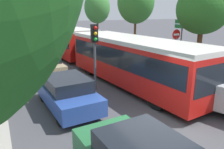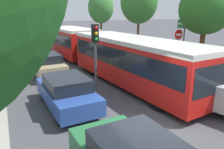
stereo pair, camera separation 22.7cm
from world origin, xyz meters
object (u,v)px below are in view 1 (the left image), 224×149
Objects in this scene: city_bus_rear at (13,30)px; queued_car_graphite at (29,51)px; no_entry_sign at (176,43)px; articulated_bus at (99,49)px; tree_right_near at (202,10)px; direction_sign_post at (182,32)px; queued_car_blue at (67,92)px; traffic_light at (95,42)px; queued_car_tan at (45,65)px; tree_right_mid at (137,3)px; tree_right_far at (97,8)px.

queued_car_graphite is (0.03, -15.57, -0.69)m from city_bus_rear.
no_entry_sign is at bearing -135.18° from queued_car_graphite.
no_entry_sign reaches higher than queued_car_graphite.
tree_right_near is (6.41, -2.91, 2.58)m from articulated_bus.
direction_sign_post is (9.88, -7.75, 1.83)m from queued_car_graphite.
no_entry_sign is (8.90, 3.08, 1.16)m from queued_car_blue.
tree_right_near is at bearing 95.35° from traffic_light.
queued_car_graphite is 1.22× the size of traffic_light.
queued_car_tan is (0.20, -21.28, -0.69)m from city_bus_rear.
queued_car_tan is at bearing 179.43° from queued_car_graphite.
tree_right_mid reaches higher than direction_sign_post.
no_entry_sign is 8.67m from tree_right_mid.
articulated_bus reaches higher than queued_car_tan.
tree_right_mid is at bearing 86.77° from tree_right_near.
tree_right_mid is at bearing -65.41° from queued_car_tan.
queued_car_blue is 1.21× the size of traffic_light.
queued_car_graphite is at bearing -0.57° from queued_car_tan.
direction_sign_post reaches higher than queued_car_blue.
queued_car_graphite is at bearing -2.37° from queued_car_blue.
tree_right_mid is (6.90, 5.80, 3.35)m from articulated_bus.
articulated_bus is 5.25× the size of traffic_light.
direction_sign_post is at bearing 70.62° from articulated_bus.
queued_car_tan is at bearing -4.20° from queued_car_blue.
articulated_bus is at bearing -150.03° from queued_car_graphite.
traffic_light reaches higher than city_bus_rear.
articulated_bus is 2.64× the size of tree_right_far.
tree_right_near is (10.28, -9.05, 3.37)m from queued_car_graphite.
articulated_bus is at bearing -39.13° from queued_car_blue.
queued_car_tan is at bearing -16.45° from direction_sign_post.
tree_right_far reaches higher than queued_car_blue.
city_bus_rear is at bearing -174.20° from articulated_bus.
queued_car_blue is 0.58× the size of tree_right_mid.
queued_car_tan is 11.17m from tree_right_near.
tree_right_mid is (8.76, 9.32, 2.37)m from traffic_light.
city_bus_rear is 2.75× the size of queued_car_graphite.
articulated_bus is 6.31m from direction_sign_post.
traffic_light is 7.04m from no_entry_sign.
tree_right_far reaches higher than direction_sign_post.
tree_right_far is (1.56, 16.92, 2.62)m from no_entry_sign.
tree_right_mid is (0.89, 7.41, 2.31)m from direction_sign_post.
articulated_bus is at bearing -98.88° from queued_car_tan.
articulated_bus reaches higher than queued_car_graphite.
tree_right_far is at bearing 174.72° from no_entry_sign.
queued_car_tan is at bearing -106.27° from no_entry_sign.
articulated_bus is at bearing -139.96° from tree_right_mid.
tree_right_far is at bearing -37.81° from queued_car_tan.
queued_car_tan is 18.07m from tree_right_far.
no_entry_sign is at bearing -95.28° from tree_right_far.
direction_sign_post is at bearing 116.53° from no_entry_sign.
tree_right_near is (0.40, -1.30, 1.54)m from direction_sign_post.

